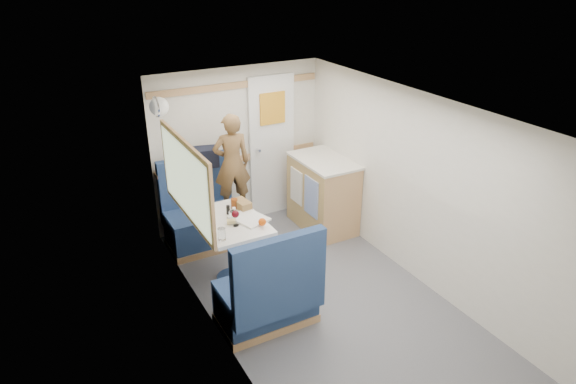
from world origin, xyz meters
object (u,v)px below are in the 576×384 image
pepper_grinder (228,210)px  dinette_table (231,233)px  person (232,163)px  tumbler_right (232,216)px  orange_fruit (262,222)px  duffel_bag (199,157)px  bench_far (204,221)px  cheese_block (232,221)px  tray (249,218)px  tumbler_left (222,234)px  bread_loaf (242,205)px  dome_light (159,107)px  salt_grinder (234,212)px  wine_glass (235,215)px  bench_near (269,299)px  galley_counter (323,193)px  beer_glass (234,204)px

pepper_grinder → dinette_table: bearing=-104.0°
person → tumbler_right: size_ratio=10.37×
dinette_table → orange_fruit: size_ratio=11.76×
person → duffel_bag: 0.49m
bench_far → cheese_block: bearing=-91.4°
tray → tumbler_left: tumbler_left is taller
person → bread_loaf: 0.60m
dome_light → cheese_block: 1.42m
person → salt_grinder: (-0.26, -0.64, -0.27)m
dome_light → pepper_grinder: (0.42, -0.72, -0.98)m
wine_glass → tumbler_left: wine_glass is taller
dinette_table → cheese_block: 0.21m
dinette_table → cheese_block: cheese_block is taller
dinette_table → cheese_block: size_ratio=10.06×
bench_near → galley_counter: bench_near is taller
tray → galley_counter: bearing=25.9°
person → tray: 0.85m
cheese_block → person: bearing=66.1°
person → pepper_grinder: (-0.30, -0.57, -0.26)m
tumbler_right → duffel_bag: bearing=86.4°
bench_near → galley_counter: (1.47, 1.41, 0.17)m
galley_counter → cheese_block: 1.65m
dome_light → tray: 1.49m
dinette_table → duffel_bag: duffel_bag is taller
bench_far → salt_grinder: bench_far is taller
orange_fruit → beer_glass: bearing=98.9°
cheese_block → galley_counter: bearing=23.4°
tumbler_right → dinette_table: bearing=104.1°
bench_near → salt_grinder: (0.07, 0.92, 0.47)m
bench_far → galley_counter: size_ratio=1.14×
tumbler_left → bread_loaf: bearing=49.6°
beer_glass → galley_counter: bearing=14.0°
bench_far → orange_fruit: size_ratio=13.42×
tumbler_right → cheese_block: bearing=-121.2°
orange_fruit → galley_counter: bearing=34.1°
bench_far → salt_grinder: size_ratio=11.16×
bread_loaf → wine_glass: bearing=-123.5°
bench_far → person: 0.82m
pepper_grinder → orange_fruit: bearing=-66.1°
duffel_bag → tumbler_right: size_ratio=4.04×
dinette_table → tumbler_right: size_ratio=8.18×
galley_counter → wine_glass: (-1.47, -0.69, 0.38)m
dinette_table → galley_counter: 1.57m
cheese_block → salt_grinder: bearing=58.6°
dome_light → duffel_bag: size_ratio=0.44×
orange_fruit → tumbler_left: size_ratio=0.64×
tray → bread_loaf: bearing=81.7°
beer_glass → dome_light: bearing=130.1°
salt_grinder → tumbler_right: bearing=-121.4°
person → cheese_block: bearing=75.4°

